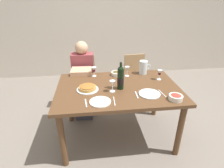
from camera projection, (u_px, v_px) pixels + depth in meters
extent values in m
plane|color=slate|center=(117.00, 135.00, 2.57)|extent=(8.00, 8.00, 0.00)
cube|color=beige|center=(103.00, 14.00, 4.02)|extent=(8.00, 0.10, 2.80)
cube|color=brown|center=(118.00, 88.00, 2.25)|extent=(1.50, 1.00, 0.04)
cylinder|color=brown|center=(62.00, 141.00, 1.97)|extent=(0.07, 0.07, 0.72)
cylinder|color=brown|center=(180.00, 131.00, 2.11)|extent=(0.07, 0.07, 0.72)
cylinder|color=brown|center=(69.00, 101.00, 2.72)|extent=(0.07, 0.07, 0.72)
cylinder|color=brown|center=(156.00, 95.00, 2.86)|extent=(0.07, 0.07, 0.72)
cylinder|color=black|center=(121.00, 80.00, 2.15)|extent=(0.08, 0.08, 0.23)
sphere|color=black|center=(121.00, 70.00, 2.10)|extent=(0.08, 0.08, 0.08)
cylinder|color=black|center=(121.00, 66.00, 2.07)|extent=(0.03, 0.03, 0.08)
cylinder|color=black|center=(121.00, 81.00, 2.16)|extent=(0.08, 0.08, 0.08)
cylinder|color=silver|center=(143.00, 67.00, 2.58)|extent=(0.11, 0.11, 0.19)
cylinder|color=silver|center=(143.00, 70.00, 2.60)|extent=(0.10, 0.10, 0.11)
torus|color=silver|center=(148.00, 67.00, 2.59)|extent=(0.07, 0.01, 0.07)
cylinder|color=silver|center=(88.00, 89.00, 2.17)|extent=(0.26, 0.26, 0.01)
cylinder|color=#C18E47|center=(88.00, 88.00, 2.16)|extent=(0.20, 0.20, 0.03)
ellipsoid|color=#9E6028|center=(87.00, 86.00, 2.15)|extent=(0.18, 0.18, 0.02)
cylinder|color=silver|center=(176.00, 98.00, 1.96)|extent=(0.15, 0.15, 0.05)
ellipsoid|color=#B2382D|center=(176.00, 96.00, 1.95)|extent=(0.12, 0.12, 0.04)
cylinder|color=white|center=(117.00, 74.00, 2.56)|extent=(0.15, 0.15, 0.05)
ellipsoid|color=brown|center=(117.00, 72.00, 2.55)|extent=(0.12, 0.12, 0.03)
cylinder|color=silver|center=(159.00, 79.00, 2.44)|extent=(0.06, 0.06, 0.00)
cylinder|color=silver|center=(159.00, 77.00, 2.43)|extent=(0.01, 0.01, 0.07)
cone|color=silver|center=(160.00, 72.00, 2.40)|extent=(0.06, 0.06, 0.07)
cylinder|color=#470A14|center=(159.00, 74.00, 2.41)|extent=(0.04, 0.04, 0.02)
cylinder|color=silver|center=(94.00, 76.00, 2.54)|extent=(0.06, 0.06, 0.00)
cylinder|color=silver|center=(94.00, 74.00, 2.53)|extent=(0.01, 0.01, 0.06)
cone|color=silver|center=(94.00, 69.00, 2.50)|extent=(0.07, 0.07, 0.06)
cylinder|color=#470A14|center=(94.00, 71.00, 2.51)|extent=(0.04, 0.04, 0.02)
cylinder|color=silver|center=(127.00, 76.00, 2.54)|extent=(0.06, 0.06, 0.00)
cylinder|color=silver|center=(127.00, 74.00, 2.53)|extent=(0.01, 0.01, 0.07)
cone|color=silver|center=(127.00, 69.00, 2.50)|extent=(0.07, 0.07, 0.07)
cylinder|color=silver|center=(112.00, 91.00, 2.14)|extent=(0.06, 0.06, 0.00)
cylinder|color=silver|center=(112.00, 88.00, 2.12)|extent=(0.01, 0.01, 0.07)
cone|color=silver|center=(112.00, 83.00, 2.09)|extent=(0.07, 0.07, 0.07)
cylinder|color=silver|center=(149.00, 94.00, 2.07)|extent=(0.25, 0.25, 0.01)
cylinder|color=white|center=(100.00, 102.00, 1.92)|extent=(0.23, 0.23, 0.01)
cube|color=silver|center=(137.00, 95.00, 2.06)|extent=(0.02, 0.16, 0.00)
cube|color=silver|center=(162.00, 93.00, 2.09)|extent=(0.04, 0.18, 0.00)
cube|color=silver|center=(114.00, 101.00, 1.94)|extent=(0.02, 0.18, 0.00)
cube|color=silver|center=(86.00, 103.00, 1.90)|extent=(0.03, 0.16, 0.00)
cube|color=#9E7A51|center=(84.00, 82.00, 3.06)|extent=(0.42, 0.42, 0.02)
cube|color=#9E7A51|center=(84.00, 67.00, 3.13)|extent=(0.36, 0.05, 0.40)
cylinder|color=#9E7A51|center=(74.00, 100.00, 3.00)|extent=(0.04, 0.04, 0.45)
cylinder|color=#9E7A51|center=(95.00, 99.00, 3.02)|extent=(0.04, 0.04, 0.45)
cylinder|color=#9E7A51|center=(76.00, 90.00, 3.30)|extent=(0.04, 0.04, 0.45)
cylinder|color=#9E7A51|center=(95.00, 89.00, 3.32)|extent=(0.04, 0.04, 0.45)
cube|color=#8E3D42|center=(83.00, 69.00, 2.91)|extent=(0.35, 0.22, 0.50)
sphere|color=tan|center=(81.00, 48.00, 2.76)|extent=(0.20, 0.20, 0.20)
cube|color=#33333D|center=(83.00, 88.00, 2.85)|extent=(0.32, 0.39, 0.14)
cube|color=#33333D|center=(84.00, 108.00, 2.83)|extent=(0.28, 0.13, 0.40)
cube|color=tan|center=(81.00, 71.00, 2.63)|extent=(0.30, 0.25, 0.06)
cube|color=#9E7A51|center=(137.00, 81.00, 3.12)|extent=(0.43, 0.43, 0.02)
cube|color=#9E7A51|center=(134.00, 65.00, 3.19)|extent=(0.36, 0.06, 0.40)
cylinder|color=#9E7A51|center=(130.00, 98.00, 3.04)|extent=(0.04, 0.04, 0.45)
cylinder|color=#9E7A51|center=(149.00, 96.00, 3.10)|extent=(0.04, 0.04, 0.45)
cylinder|color=#9E7A51|center=(124.00, 89.00, 3.34)|extent=(0.04, 0.04, 0.45)
cylinder|color=#9E7A51|center=(142.00, 87.00, 3.40)|extent=(0.04, 0.04, 0.45)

